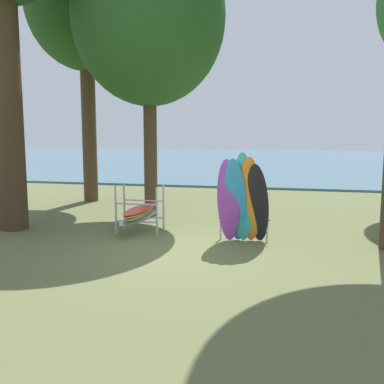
{
  "coord_description": "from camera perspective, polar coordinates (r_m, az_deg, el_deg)",
  "views": [
    {
      "loc": [
        2.54,
        -9.37,
        2.69
      ],
      "look_at": [
        0.05,
        1.73,
        1.1
      ],
      "focal_mm": 42.28,
      "sensor_mm": 36.0,
      "label": 1
    }
  ],
  "objects": [
    {
      "name": "tree_mid_behind",
      "position": [
        17.82,
        -13.32,
        22.19
      ],
      "size": [
        4.25,
        4.25,
        9.65
      ],
      "color": "#4C3823",
      "rests_on": "ground"
    },
    {
      "name": "leaning_board_pile",
      "position": [
        10.61,
        6.42,
        -1.15
      ],
      "size": [
        1.29,
        0.83,
        2.18
      ],
      "color": "purple",
      "rests_on": "ground"
    },
    {
      "name": "ground_plane",
      "position": [
        10.07,
        -2.44,
        -7.54
      ],
      "size": [
        80.0,
        80.0,
        0.0
      ],
      "primitive_type": "plane",
      "color": "#60663D"
    },
    {
      "name": "lake_water",
      "position": [
        38.41,
        8.84,
        3.94
      ],
      "size": [
        80.0,
        36.0,
        0.1
      ],
      "primitive_type": "cube",
      "color": "#477084",
      "rests_on": "ground"
    },
    {
      "name": "board_storage_rack",
      "position": [
        11.87,
        -6.65,
        -2.61
      ],
      "size": [
        1.15,
        2.13,
        1.25
      ],
      "color": "#9EA0A5",
      "rests_on": "ground"
    },
    {
      "name": "tree_far_left_back",
      "position": [
        14.41,
        -5.48,
        21.08
      ],
      "size": [
        4.57,
        4.57,
        8.62
      ],
      "color": "#4C3823",
      "rests_on": "ground"
    }
  ]
}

